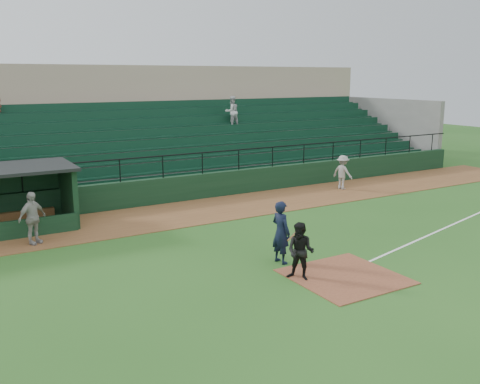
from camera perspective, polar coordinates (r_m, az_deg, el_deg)
ground at (r=16.52m, az=8.94°, el=-7.97°), size 90.00×90.00×0.00m
warning_track at (r=22.95m, az=-3.81°, el=-1.99°), size 40.00×4.00×0.03m
home_plate_dirt at (r=15.81m, az=11.27°, el=-8.96°), size 3.00×3.00×0.03m
foul_line at (r=22.94m, az=22.65°, el=-2.98°), size 17.49×4.44×0.01m
stadium_structure at (r=30.22m, az=-11.17°, el=5.70°), size 38.00×13.08×6.40m
batter_at_plate at (r=16.40m, az=4.46°, el=-4.36°), size 1.08×0.78×1.98m
umpire at (r=15.13m, az=6.58°, el=-6.43°), size 0.99×1.04×1.69m
runner at (r=27.51m, az=11.05°, el=2.11°), size 0.88×1.24×1.75m
dugout_player_a at (r=19.45m, az=-21.57°, el=-2.64°), size 1.16×0.92×1.84m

